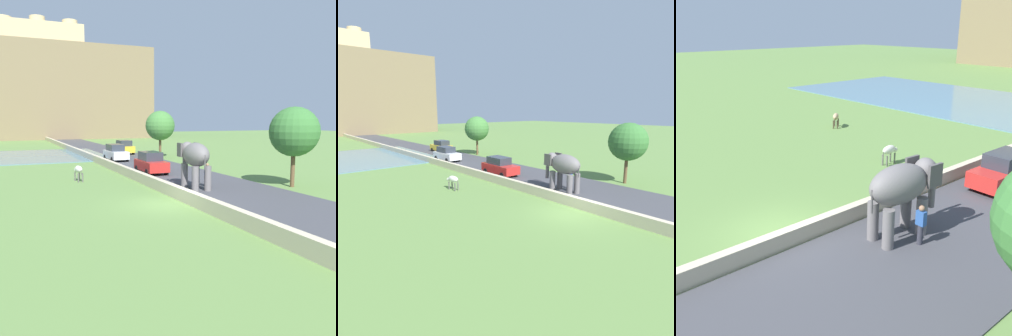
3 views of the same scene
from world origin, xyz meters
TOP-DOWN VIEW (x-y plane):
  - ground_plane at (0.00, 0.00)m, footprint 220.00×220.00m
  - road_surface at (5.00, 20.00)m, footprint 7.00×120.00m
  - barrier_wall at (1.20, 18.00)m, footprint 0.40×110.00m
  - hill_distant at (-6.00, 81.84)m, footprint 64.00×28.00m
  - fort_on_hill at (-5.85, 81.84)m, footprint 35.94×8.00m
  - elephant at (3.44, 3.45)m, footprint 1.57×3.51m
  - person_beside_elephant at (4.37, 3.44)m, footprint 0.36×0.22m
  - car_red at (3.43, 11.17)m, footprint 1.85×4.03m
  - car_white at (3.42, 21.71)m, footprint 1.90×4.05m
  - car_yellow at (6.58, 29.09)m, footprint 1.90×4.05m
  - cow_white at (-2.79, 9.48)m, footprint 0.58×1.41m
  - tree_near at (9.31, 23.52)m, footprint 3.41×3.41m
  - tree_mid at (9.75, 1.59)m, footprint 3.25×3.25m

SIDE VIEW (x-z plane):
  - ground_plane at x=0.00m, z-range 0.00..0.00m
  - road_surface at x=5.00m, z-range 0.00..0.06m
  - barrier_wall at x=1.20m, z-range 0.00..0.70m
  - cow_white at x=-2.79m, z-range 0.26..1.41m
  - person_beside_elephant at x=4.37m, z-range 0.06..1.69m
  - car_red at x=3.43m, z-range 0.00..1.80m
  - car_white at x=3.42m, z-range 0.00..1.80m
  - car_yellow at x=6.58m, z-range 0.00..1.80m
  - elephant at x=3.44m, z-range 0.54..3.53m
  - tree_mid at x=9.75m, z-range 1.00..6.27m
  - tree_near at x=9.31m, z-range 0.99..6.41m
  - hill_distant at x=-6.00m, z-range 0.00..21.02m
  - fort_on_hill at x=-5.85m, z-range 20.30..27.99m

